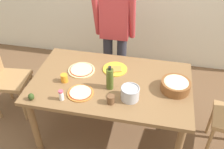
# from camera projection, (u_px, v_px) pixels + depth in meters

# --- Properties ---
(ground) EXTENTS (8.00, 8.00, 0.00)m
(ground) POSITION_uv_depth(u_px,v_px,m) (111.00, 131.00, 2.99)
(ground) COLOR brown
(dining_table) EXTENTS (1.60, 0.96, 0.76)m
(dining_table) POSITION_uv_depth(u_px,v_px,m) (111.00, 88.00, 2.58)
(dining_table) COLOR brown
(dining_table) RESTS_ON ground
(person_cook) EXTENTS (0.49, 0.25, 1.62)m
(person_cook) POSITION_uv_depth(u_px,v_px,m) (115.00, 30.00, 3.02)
(person_cook) COLOR #2D2D38
(person_cook) RESTS_ON ground
(chair_wooden_left) EXTENTS (0.44, 0.44, 0.95)m
(chair_wooden_left) POSITION_uv_depth(u_px,v_px,m) (3.00, 75.00, 2.96)
(chair_wooden_left) COLOR #A37A4C
(chair_wooden_left) RESTS_ON ground
(pizza_raw_on_board) EXTENTS (0.28, 0.28, 0.02)m
(pizza_raw_on_board) POSITION_uv_depth(u_px,v_px,m) (82.00, 70.00, 2.67)
(pizza_raw_on_board) COLOR beige
(pizza_raw_on_board) RESTS_ON dining_table
(pizza_cooked_on_tray) EXTENTS (0.25, 0.25, 0.02)m
(pizza_cooked_on_tray) POSITION_uv_depth(u_px,v_px,m) (80.00, 93.00, 2.38)
(pizza_cooked_on_tray) COLOR #C67A33
(pizza_cooked_on_tray) RESTS_ON dining_table
(plate_with_slice) EXTENTS (0.26, 0.26, 0.02)m
(plate_with_slice) POSITION_uv_depth(u_px,v_px,m) (115.00, 69.00, 2.68)
(plate_with_slice) COLOR gold
(plate_with_slice) RESTS_ON dining_table
(popcorn_bowl) EXTENTS (0.28, 0.28, 0.11)m
(popcorn_bowl) POSITION_uv_depth(u_px,v_px,m) (176.00, 85.00, 2.39)
(popcorn_bowl) COLOR brown
(popcorn_bowl) RESTS_ON dining_table
(olive_oil_bottle) EXTENTS (0.07, 0.07, 0.26)m
(olive_oil_bottle) POSITION_uv_depth(u_px,v_px,m) (110.00, 79.00, 2.38)
(olive_oil_bottle) COLOR #47561E
(olive_oil_bottle) RESTS_ON dining_table
(steel_pot) EXTENTS (0.17, 0.17, 0.13)m
(steel_pot) POSITION_uv_depth(u_px,v_px,m) (130.00, 93.00, 2.29)
(steel_pot) COLOR #B7B7BC
(steel_pot) RESTS_ON dining_table
(cup_orange) EXTENTS (0.07, 0.07, 0.08)m
(cup_orange) POSITION_uv_depth(u_px,v_px,m) (64.00, 78.00, 2.50)
(cup_orange) COLOR orange
(cup_orange) RESTS_ON dining_table
(cup_small_brown) EXTENTS (0.07, 0.07, 0.08)m
(cup_small_brown) POSITION_uv_depth(u_px,v_px,m) (111.00, 99.00, 2.26)
(cup_small_brown) COLOR brown
(cup_small_brown) RESTS_ON dining_table
(salt_shaker) EXTENTS (0.04, 0.04, 0.11)m
(salt_shaker) POSITION_uv_depth(u_px,v_px,m) (61.00, 95.00, 2.29)
(salt_shaker) COLOR white
(salt_shaker) RESTS_ON dining_table
(avocado) EXTENTS (0.06, 0.06, 0.07)m
(avocado) POSITION_uv_depth(u_px,v_px,m) (31.00, 97.00, 2.30)
(avocado) COLOR #2D4219
(avocado) RESTS_ON dining_table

